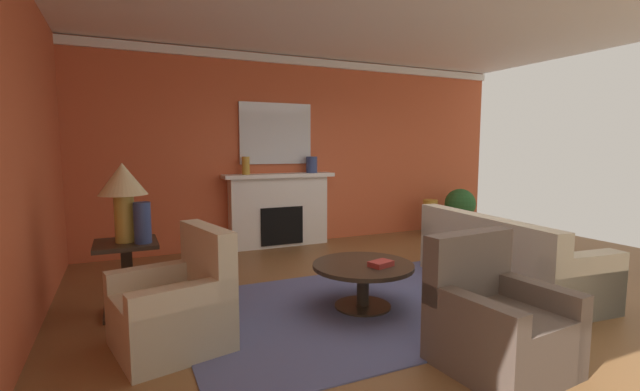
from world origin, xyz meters
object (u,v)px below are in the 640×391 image
Objects in this scene: fireplace at (279,212)px; sofa at (503,263)px; potted_plant at (460,207)px; armchair_near_window at (176,309)px; vase_tall_corner at (430,217)px; mantel_mirror at (276,134)px; table_lamp at (123,187)px; vase_on_side_table at (142,223)px; vase_mantel_right at (312,165)px; vase_mantel_left at (246,166)px; armchair_facing_fireplace at (497,326)px; coffee_table at (363,275)px; side_table at (127,273)px.

fireplace is 3.47m from sofa.
armchair_near_window is at bearing -153.99° from potted_plant.
mantel_mirror is at bearing 171.46° from vase_tall_corner.
table_lamp is at bearing -160.53° from vase_tall_corner.
vase_on_side_table is 0.59× the size of vase_tall_corner.
armchair_near_window is 5.47m from vase_tall_corner.
vase_mantel_right is 0.97× the size of vase_mantel_left.
armchair_near_window is at bearing 179.14° from sofa.
mantel_mirror reaches higher than vase_mantel_right.
vase_tall_corner is 0.63m from potted_plant.
sofa is at bearing -113.70° from vase_tall_corner.
fireplace reaches higher than armchair_near_window.
potted_plant is (5.53, 1.80, -0.40)m from vase_on_side_table.
table_lamp is at bearing 141.34° from vase_on_side_table.
sofa is 2.29× the size of armchair_facing_fireplace.
armchair_facing_fireplace is 4.46m from vase_mantel_left.
mantel_mirror is 0.55× the size of sofa.
armchair_near_window is at bearing -122.74° from fireplace.
coffee_table is 1.33× the size of table_lamp.
vase_mantel_right is (0.55, -0.05, 0.75)m from fireplace.
coffee_table is (-0.16, -2.93, -0.22)m from fireplace.
armchair_facing_fireplace is 1.27× the size of table_lamp.
vase_mantel_left reaches higher than vase_tall_corner.
sofa is 2.18× the size of coffee_table.
side_table is at bearing 137.06° from armchair_facing_fireplace.
mantel_mirror is at bearing 44.19° from table_lamp.
sofa is 3.52m from armchair_near_window.
side_table reaches higher than vase_tall_corner.
mantel_mirror is at bearing 116.32° from sofa.
vase_tall_corner is (3.35, -0.25, -0.99)m from vase_mantel_left.
armchair_facing_fireplace is 1.47× the size of vase_tall_corner.
mantel_mirror is (0.00, 0.12, 1.25)m from fireplace.
fireplace is 0.93m from vase_mantel_right.
side_table is at bearing -165.96° from table_lamp.
vase_on_side_table reaches higher than armchair_near_window.
vase_on_side_table is (-1.97, 0.71, 0.56)m from coffee_table.
vase_on_side_table reaches higher than coffee_table.
potted_plant is (1.82, 2.66, 0.19)m from sofa.
vase_on_side_table is at bearing 160.13° from coffee_table.
fireplace is 1.89× the size of armchair_facing_fireplace.
armchair_near_window is 1.36× the size of side_table.
side_table is 2.83m from vase_mantel_left.
sofa is at bearing -124.36° from potted_plant.
vase_mantel_right is 0.41× the size of vase_tall_corner.
vase_mantel_right is at bearing -5.13° from fireplace.
armchair_near_window is 0.95× the size of coffee_table.
table_lamp is at bearing 109.93° from armchair_near_window.
side_table is 5.38m from vase_tall_corner.
vase_tall_corner is 0.78× the size of potted_plant.
armchair_near_window is at bearing -129.99° from vase_mantel_right.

